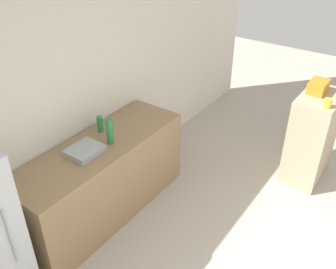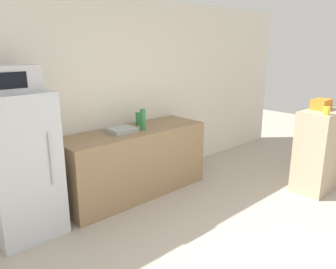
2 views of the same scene
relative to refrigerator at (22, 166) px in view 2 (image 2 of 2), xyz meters
name	(u,v)px [view 2 (image 2 of 2)]	position (x,y,z in m)	size (l,w,h in m)	color
wall_back	(99,99)	(1.19, 0.39, 0.53)	(8.00, 0.06, 2.60)	silver
refrigerator	(22,166)	(0.00, 0.00, 0.00)	(0.67, 0.62, 1.54)	silver
microwave	(11,79)	(0.00, 0.00, 0.90)	(0.49, 0.36, 0.25)	#BCBCC1
counter	(135,162)	(1.46, 0.02, -0.32)	(2.04, 0.66, 0.90)	#937551
sink_basin	(121,130)	(1.26, 0.02, 0.16)	(0.34, 0.28, 0.06)	#9EA3A8
bottle_tall	(143,120)	(1.55, -0.06, 0.27)	(0.07, 0.07, 0.27)	#2D7F42
bottle_short	(138,119)	(1.66, 0.19, 0.22)	(0.06, 0.06, 0.18)	#2D7F42
shelf_cabinet	(319,151)	(3.42, -1.61, -0.20)	(0.73, 0.43, 1.13)	tan
basket	(321,104)	(3.49, -1.53, 0.43)	(0.29, 0.19, 0.14)	orange
jar	(327,111)	(3.16, -1.74, 0.41)	(0.08, 0.08, 0.10)	yellow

